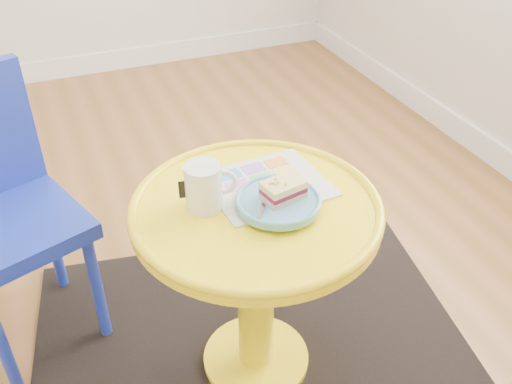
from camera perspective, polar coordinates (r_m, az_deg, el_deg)
name	(u,v)px	position (r m, az deg, el deg)	size (l,w,h in m)	color
floor	(44,331)	(1.97, -20.45, -12.92)	(4.00, 4.00, 0.00)	brown
rug	(256,360)	(1.78, 0.00, -16.44)	(1.30, 1.10, 0.01)	black
side_table	(256,256)	(1.48, 0.00, -6.45)	(0.61, 0.61, 0.58)	yellow
newspaper	(267,185)	(1.44, 1.12, 0.74)	(0.29, 0.25, 0.01)	silver
mug	(205,186)	(1.34, -5.16, 0.65)	(0.13, 0.09, 0.12)	white
plate	(278,202)	(1.35, 2.22, -1.03)	(0.20, 0.20, 0.02)	#5491B3
cake_slice	(283,189)	(1.35, 2.75, 0.28)	(0.11, 0.08, 0.04)	#D3BC8C
fork	(265,201)	(1.34, 0.93, -0.94)	(0.10, 0.12, 0.00)	silver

